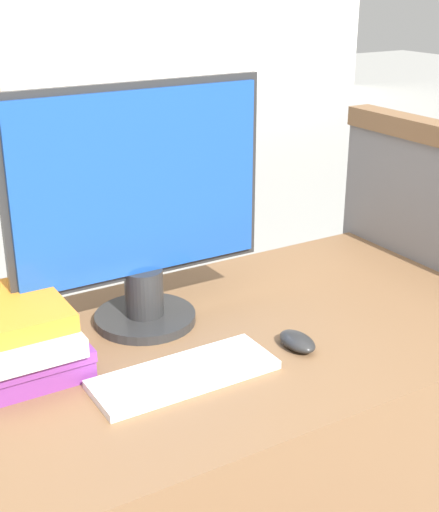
{
  "coord_description": "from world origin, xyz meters",
  "views": [
    {
      "loc": [
        -0.73,
        -0.76,
        1.45
      ],
      "look_at": [
        -0.08,
        0.32,
        0.95
      ],
      "focal_mm": 50.0,
      "sensor_mm": 36.0,
      "label": 1
    }
  ],
  "objects": [
    {
      "name": "far_chair",
      "position": [
        0.67,
        2.68,
        0.49
      ],
      "size": [
        0.44,
        0.44,
        0.89
      ],
      "rotation": [
        0.0,
        0.0,
        0.15
      ],
      "color": "brown",
      "rests_on": "ground_plane"
    },
    {
      "name": "mouse",
      "position": [
        0.05,
        0.24,
        0.77
      ],
      "size": [
        0.06,
        0.09,
        0.03
      ],
      "color": "#262626",
      "rests_on": "desk"
    },
    {
      "name": "carrel_divider",
      "position": [
        0.62,
        0.37,
        0.56
      ],
      "size": [
        0.07,
        0.74,
        1.11
      ],
      "color": "slate",
      "rests_on": "ground_plane"
    },
    {
      "name": "monitor",
      "position": [
        -0.16,
        0.5,
        1.01
      ],
      "size": [
        0.56,
        0.22,
        0.51
      ],
      "color": "#282828",
      "rests_on": "desk"
    },
    {
      "name": "desk",
      "position": [
        0.0,
        0.36,
        0.38
      ],
      "size": [
        1.19,
        0.71,
        0.75
      ],
      "color": "brown",
      "rests_on": "ground_plane"
    },
    {
      "name": "book_stack",
      "position": [
        -0.44,
        0.46,
        0.81
      ],
      "size": [
        0.2,
        0.28,
        0.13
      ],
      "color": "#7A3384",
      "rests_on": "desk"
    },
    {
      "name": "keyboard",
      "position": [
        -0.2,
        0.25,
        0.76
      ],
      "size": [
        0.35,
        0.13,
        0.02
      ],
      "color": "white",
      "rests_on": "desk"
    }
  ]
}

